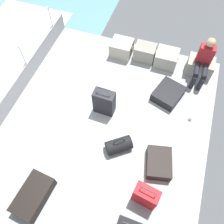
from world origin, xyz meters
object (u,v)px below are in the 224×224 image
(passenger_seated, at_px, (204,61))
(suitcase_5, at_px, (33,196))
(cargo_crate_0, at_px, (122,48))
(suitcase_0, at_px, (146,196))
(suitcase_4, at_px, (168,94))
(duffel_bag, at_px, (119,145))
(cargo_crate_3, at_px, (200,66))
(cargo_crate_1, at_px, (145,52))
(suitcase_2, at_px, (104,102))
(suitcase_3, at_px, (159,163))
(paper_cup, at_px, (191,118))
(cargo_crate_2, at_px, (166,58))

(passenger_seated, xyz_separation_m, suitcase_5, (-2.40, -3.83, -0.43))
(cargo_crate_0, relative_size, suitcase_0, 0.85)
(suitcase_4, height_order, duffel_bag, duffel_bag)
(cargo_crate_3, bearing_deg, cargo_crate_1, 179.45)
(suitcase_0, xyz_separation_m, suitcase_5, (-1.91, -0.62, -0.13))
(cargo_crate_1, relative_size, suitcase_2, 0.68)
(suitcase_0, relative_size, suitcase_3, 0.95)
(suitcase_0, bearing_deg, suitcase_3, 82.38)
(suitcase_2, distance_m, paper_cup, 1.92)
(suitcase_5, bearing_deg, suitcase_3, 33.53)
(cargo_crate_1, xyz_separation_m, suitcase_5, (-1.02, -4.03, -0.06))
(cargo_crate_1, xyz_separation_m, cargo_crate_2, (0.56, -0.02, -0.00))
(suitcase_0, relative_size, duffel_bag, 1.15)
(cargo_crate_3, distance_m, suitcase_0, 3.43)
(suitcase_4, bearing_deg, duffel_bag, -113.22)
(cargo_crate_1, height_order, duffel_bag, duffel_bag)
(cargo_crate_1, distance_m, suitcase_4, 1.31)
(suitcase_0, height_order, duffel_bag, suitcase_0)
(cargo_crate_2, distance_m, suitcase_4, 1.03)
(cargo_crate_1, relative_size, suitcase_0, 0.82)
(suitcase_5, bearing_deg, cargo_crate_1, 75.81)
(cargo_crate_0, bearing_deg, suitcase_3, -59.05)
(cargo_crate_3, bearing_deg, paper_cup, -88.30)
(suitcase_3, height_order, suitcase_4, suitcase_3)
(cargo_crate_0, height_order, suitcase_4, cargo_crate_0)
(cargo_crate_2, xyz_separation_m, suitcase_5, (-1.57, -4.01, -0.06))
(suitcase_5, bearing_deg, suitcase_4, 58.61)
(cargo_crate_3, bearing_deg, cargo_crate_0, -179.24)
(suitcase_2, height_order, suitcase_3, suitcase_2)
(suitcase_2, xyz_separation_m, suitcase_3, (1.43, -0.87, -0.20))
(passenger_seated, bearing_deg, suitcase_4, -124.61)
(cargo_crate_0, xyz_separation_m, duffel_bag, (0.75, -2.56, -0.05))
(suitcase_0, relative_size, suitcase_5, 0.79)
(passenger_seated, xyz_separation_m, paper_cup, (0.04, -1.25, -0.52))
(cargo_crate_3, bearing_deg, suitcase_4, -119.40)
(suitcase_3, distance_m, duffel_bag, 0.85)
(suitcase_5, bearing_deg, duffel_bag, 50.89)
(cargo_crate_3, relative_size, paper_cup, 6.54)
(cargo_crate_3, distance_m, suitcase_5, 4.68)
(cargo_crate_3, height_order, suitcase_2, suitcase_2)
(cargo_crate_0, distance_m, suitcase_3, 3.10)
(cargo_crate_1, height_order, suitcase_5, cargo_crate_1)
(cargo_crate_0, height_order, paper_cup, cargo_crate_0)
(cargo_crate_3, bearing_deg, suitcase_0, -98.24)
(paper_cup, bearing_deg, suitcase_4, 144.10)
(suitcase_2, xyz_separation_m, paper_cup, (1.87, 0.38, -0.27))
(suitcase_5, bearing_deg, suitcase_0, 17.85)
(cargo_crate_1, height_order, passenger_seated, passenger_seated)
(cargo_crate_2, bearing_deg, suitcase_4, -74.93)
(cargo_crate_0, distance_m, paper_cup, 2.48)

